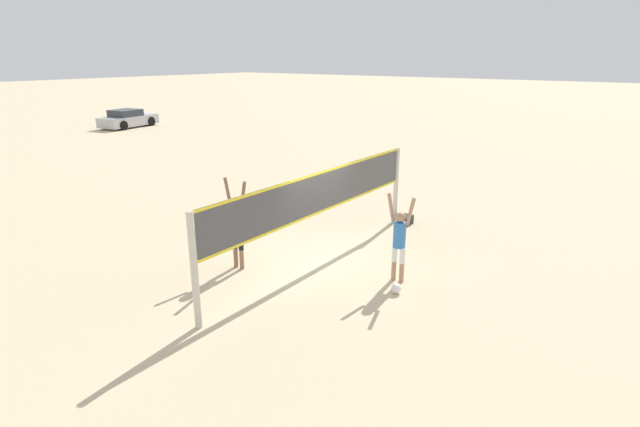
{
  "coord_description": "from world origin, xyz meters",
  "views": [
    {
      "loc": [
        -9.24,
        -6.78,
        4.92
      ],
      "look_at": [
        0.0,
        0.0,
        1.27
      ],
      "focal_mm": 28.0,
      "sensor_mm": 36.0,
      "label": 1
    }
  ],
  "objects_px": {
    "volleyball_net": "(320,201)",
    "gear_bag": "(406,220)",
    "player_spiker": "(399,237)",
    "player_blocker": "(237,222)",
    "parked_car_near": "(128,119)",
    "volleyball": "(396,288)"
  },
  "relations": [
    {
      "from": "parked_car_near",
      "to": "player_spiker",
      "type": "bearing_deg",
      "value": -121.38
    },
    {
      "from": "player_spiker",
      "to": "volleyball_net",
      "type": "bearing_deg",
      "value": 4.79
    },
    {
      "from": "player_blocker",
      "to": "parked_car_near",
      "type": "height_order",
      "value": "player_blocker"
    },
    {
      "from": "player_spiker",
      "to": "player_blocker",
      "type": "height_order",
      "value": "player_blocker"
    },
    {
      "from": "volleyball_net",
      "to": "player_spiker",
      "type": "height_order",
      "value": "volleyball_net"
    },
    {
      "from": "player_spiker",
      "to": "gear_bag",
      "type": "distance_m",
      "value": 4.19
    },
    {
      "from": "player_blocker",
      "to": "parked_car_near",
      "type": "bearing_deg",
      "value": 151.68
    },
    {
      "from": "gear_bag",
      "to": "parked_car_near",
      "type": "distance_m",
      "value": 26.73
    },
    {
      "from": "player_spiker",
      "to": "parked_car_near",
      "type": "relative_size",
      "value": 0.47
    },
    {
      "from": "volleyball_net",
      "to": "gear_bag",
      "type": "bearing_deg",
      "value": -5.52
    },
    {
      "from": "player_spiker",
      "to": "volleyball",
      "type": "height_order",
      "value": "player_spiker"
    },
    {
      "from": "player_blocker",
      "to": "volleyball",
      "type": "height_order",
      "value": "player_blocker"
    },
    {
      "from": "volleyball_net",
      "to": "gear_bag",
      "type": "height_order",
      "value": "volleyball_net"
    },
    {
      "from": "player_blocker",
      "to": "gear_bag",
      "type": "relative_size",
      "value": 5.12
    },
    {
      "from": "player_spiker",
      "to": "gear_bag",
      "type": "xyz_separation_m",
      "value": [
        3.72,
        1.69,
        -0.93
      ]
    },
    {
      "from": "volleyball_net",
      "to": "parked_car_near",
      "type": "distance_m",
      "value": 27.74
    },
    {
      "from": "player_blocker",
      "to": "volleyball",
      "type": "distance_m",
      "value": 3.99
    },
    {
      "from": "volleyball_net",
      "to": "player_spiker",
      "type": "xyz_separation_m",
      "value": [
        0.17,
        -2.06,
        -0.52
      ]
    },
    {
      "from": "player_spiker",
      "to": "player_blocker",
      "type": "relative_size",
      "value": 0.92
    },
    {
      "from": "volleyball_net",
      "to": "parked_car_near",
      "type": "relative_size",
      "value": 1.83
    },
    {
      "from": "volleyball_net",
      "to": "gear_bag",
      "type": "relative_size",
      "value": 18.3
    },
    {
      "from": "volleyball_net",
      "to": "player_spiker",
      "type": "distance_m",
      "value": 2.13
    }
  ]
}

